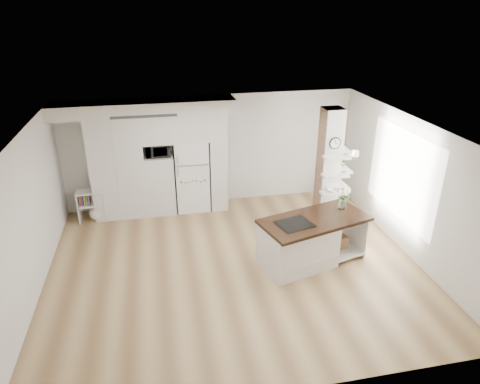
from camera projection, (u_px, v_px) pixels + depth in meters
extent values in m
cube|color=tan|center=(234.00, 266.00, 8.28)|extent=(7.00, 6.00, 0.01)
cube|color=white|center=(234.00, 131.00, 7.16)|extent=(7.00, 6.00, 0.04)
cube|color=silver|center=(211.00, 150.00, 10.40)|extent=(7.00, 0.04, 2.70)
cube|color=silver|center=(281.00, 312.00, 5.04)|extent=(7.00, 0.04, 2.70)
cube|color=silver|center=(27.00, 221.00, 7.09)|extent=(0.04, 6.00, 2.70)
cube|color=silver|center=(410.00, 188.00, 8.35)|extent=(0.04, 6.00, 2.70)
cube|color=silver|center=(118.00, 167.00, 9.77)|extent=(1.20, 0.65, 2.40)
cube|color=silver|center=(160.00, 184.00, 10.14)|extent=(0.65, 0.65, 1.42)
cube|color=silver|center=(156.00, 128.00, 9.58)|extent=(0.65, 0.65, 0.65)
cube|color=silver|center=(189.00, 126.00, 9.71)|extent=(0.85, 0.65, 0.65)
cube|color=silver|center=(217.00, 160.00, 10.19)|extent=(0.40, 0.65, 2.40)
cube|color=silver|center=(144.00, 108.00, 9.32)|extent=(4.00, 0.70, 0.30)
cube|color=#262626|center=(144.00, 116.00, 9.06)|extent=(1.40, 0.04, 0.06)
cube|color=white|center=(192.00, 175.00, 10.22)|extent=(0.78, 0.66, 1.75)
cube|color=#B2B2B7|center=(192.00, 165.00, 9.76)|extent=(0.78, 0.01, 0.03)
cube|color=silver|center=(328.00, 170.00, 9.21)|extent=(0.40, 0.40, 2.70)
cube|color=tan|center=(319.00, 171.00, 9.17)|extent=(0.02, 0.40, 2.70)
cube|color=tan|center=(325.00, 167.00, 9.40)|extent=(0.40, 0.02, 2.70)
cylinder|color=black|center=(335.00, 143.00, 8.75)|extent=(0.25, 0.03, 0.25)
cylinder|color=white|center=(335.00, 143.00, 8.73)|extent=(0.21, 0.01, 0.21)
plane|color=white|center=(402.00, 175.00, 8.56)|extent=(0.00, 2.40, 2.40)
cylinder|color=white|center=(323.00, 154.00, 7.84)|extent=(0.12, 0.12, 0.10)
cube|color=silver|center=(298.00, 246.00, 8.13)|extent=(1.53, 1.21, 0.87)
cube|color=silver|center=(337.00, 248.00, 8.67)|extent=(0.93, 1.04, 0.04)
cube|color=silver|center=(352.00, 230.00, 8.68)|extent=(0.27, 0.85, 0.87)
cube|color=black|center=(315.00, 220.00, 8.09)|extent=(2.25, 1.50, 0.06)
cube|color=black|center=(294.00, 224.00, 7.88)|extent=(0.74, 0.66, 0.01)
cube|color=#9C724B|center=(335.00, 242.00, 8.58)|extent=(0.48, 0.41, 0.26)
cylinder|color=white|center=(342.00, 204.00, 8.41)|extent=(0.12, 0.12, 0.22)
cube|color=silver|center=(79.00, 207.00, 9.78)|extent=(0.04, 0.36, 0.74)
cube|color=silver|center=(105.00, 204.00, 9.90)|extent=(0.04, 0.36, 0.74)
cube|color=silver|center=(90.00, 192.00, 9.69)|extent=(0.63, 0.37, 0.03)
cube|color=silver|center=(92.00, 204.00, 9.83)|extent=(0.59, 0.37, 0.03)
sphere|color=white|center=(97.00, 213.00, 9.93)|extent=(0.36, 0.36, 0.36)
imported|color=#3E6E2C|center=(345.00, 204.00, 10.20)|extent=(0.29, 0.25, 0.50)
imported|color=#3E6E2C|center=(335.00, 194.00, 10.73)|extent=(0.28, 0.28, 0.50)
imported|color=#2D2D2D|center=(158.00, 150.00, 9.74)|extent=(0.54, 0.37, 0.30)
imported|color=#3E6E2C|center=(342.00, 160.00, 9.28)|extent=(0.27, 0.23, 0.30)
imported|color=white|center=(332.00, 190.00, 9.08)|extent=(0.22, 0.22, 0.05)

